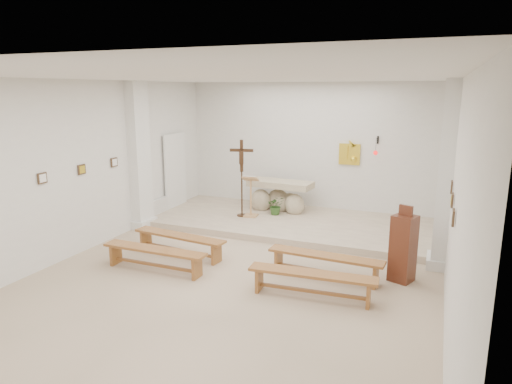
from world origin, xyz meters
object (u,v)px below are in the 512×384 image
at_px(crucifix_stand, 242,173).
at_px(bench_right_second, 312,279).
at_px(lectern, 251,196).
at_px(bench_left_front, 179,240).
at_px(bench_right_front, 325,260).
at_px(bench_left_second, 154,254).
at_px(donation_pedestal, 403,248).
at_px(altar, 279,198).

bearing_deg(crucifix_stand, bench_right_second, -64.27).
height_order(lectern, bench_right_second, lectern).
bearing_deg(lectern, crucifix_stand, -176.50).
distance_m(bench_left_front, bench_right_front, 3.01).
relative_size(lectern, bench_right_front, 0.52).
bearing_deg(bench_left_front, bench_left_second, -83.43).
xyz_separation_m(donation_pedestal, bench_right_front, (-1.28, -0.40, -0.28)).
bearing_deg(crucifix_stand, bench_left_second, -105.64).
height_order(donation_pedestal, bench_right_front, donation_pedestal).
relative_size(donation_pedestal, bench_left_front, 0.65).
bearing_deg(bench_left_front, bench_right_second, -9.56).
bearing_deg(altar, lectern, -114.21).
distance_m(bench_right_front, bench_right_second, 0.87).
height_order(bench_left_front, bench_left_second, same).
bearing_deg(bench_right_second, lectern, 122.07).
bearing_deg(bench_right_second, altar, 111.81).
bearing_deg(donation_pedestal, lectern, 170.63).
xyz_separation_m(crucifix_stand, bench_left_second, (-0.19, -3.57, -0.94)).
bearing_deg(bench_left_front, altar, 82.76).
bearing_deg(altar, donation_pedestal, -38.61).
bearing_deg(lectern, bench_right_second, -62.19).
distance_m(lectern, bench_right_front, 3.79).
relative_size(donation_pedestal, bench_right_front, 0.66).
xyz_separation_m(altar, crucifix_stand, (-0.69, -0.90, 0.79)).
distance_m(lectern, donation_pedestal, 4.53).
bearing_deg(bench_right_second, bench_right_front, 86.36).
height_order(crucifix_stand, bench_right_second, crucifix_stand).
xyz_separation_m(lectern, bench_left_front, (-0.41, -2.74, -0.35)).
height_order(donation_pedestal, bench_right_second, donation_pedestal).
relative_size(donation_pedestal, bench_left_second, 0.66).
xyz_separation_m(bench_left_front, bench_right_front, (3.01, 0.00, 0.00)).
bearing_deg(crucifix_stand, altar, 39.81).
height_order(lectern, crucifix_stand, crucifix_stand).
bearing_deg(bench_right_second, bench_left_front, 160.23).
xyz_separation_m(lectern, crucifix_stand, (-0.22, -0.04, 0.59)).
bearing_deg(lectern, bench_right_front, -54.45).
bearing_deg(bench_left_second, bench_left_front, 90.25).
bearing_deg(lectern, donation_pedestal, -39.06).
relative_size(bench_left_second, bench_right_second, 0.99).
height_order(crucifix_stand, donation_pedestal, crucifix_stand).
xyz_separation_m(altar, donation_pedestal, (3.41, -3.20, 0.12)).
distance_m(lectern, bench_right_second, 4.46).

